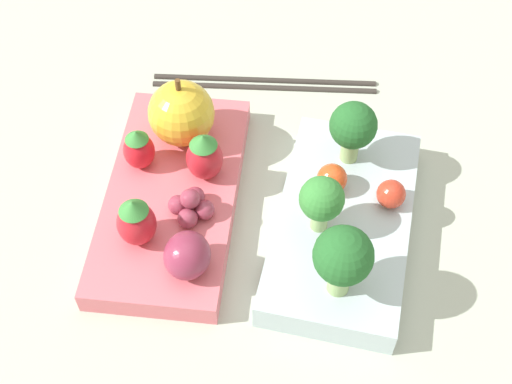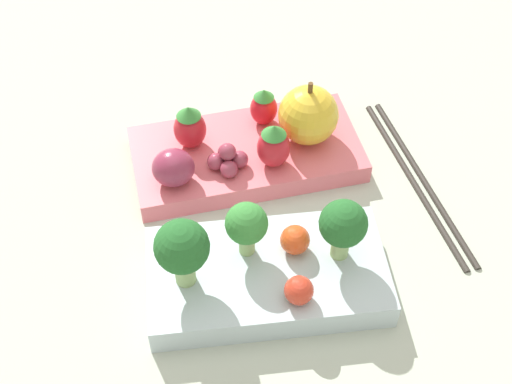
# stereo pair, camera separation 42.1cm
# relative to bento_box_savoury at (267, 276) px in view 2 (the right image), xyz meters

# --- Properties ---
(ground_plane) EXTENTS (4.00, 4.00, 0.00)m
(ground_plane) POSITION_rel_bento_box_savoury_xyz_m (-0.01, -0.07, -0.01)
(ground_plane) COLOR #ADB7A3
(bento_box_savoury) EXTENTS (0.19, 0.10, 0.03)m
(bento_box_savoury) POSITION_rel_bento_box_savoury_xyz_m (0.00, 0.00, 0.00)
(bento_box_savoury) COLOR silver
(bento_box_savoury) RESTS_ON ground_plane
(bento_box_fruit) EXTENTS (0.22, 0.12, 0.02)m
(bento_box_fruit) POSITION_rel_bento_box_savoury_xyz_m (-0.00, -0.14, -0.00)
(bento_box_fruit) COLOR #DB6670
(bento_box_fruit) RESTS_ON ground_plane
(broccoli_floret_0) EXTENTS (0.03, 0.03, 0.05)m
(broccoli_floret_0) POSITION_rel_bento_box_savoury_xyz_m (0.01, -0.02, 0.05)
(broccoli_floret_0) COLOR #93B770
(broccoli_floret_0) RESTS_ON bento_box_savoury
(broccoli_floret_1) EXTENTS (0.04, 0.04, 0.06)m
(broccoli_floret_1) POSITION_rel_bento_box_savoury_xyz_m (-0.06, -0.00, 0.05)
(broccoli_floret_1) COLOR #93B770
(broccoli_floret_1) RESTS_ON bento_box_savoury
(broccoli_floret_2) EXTENTS (0.04, 0.04, 0.06)m
(broccoli_floret_2) POSITION_rel_bento_box_savoury_xyz_m (0.06, 0.00, 0.05)
(broccoli_floret_2) COLOR #93B770
(broccoli_floret_2) RESTS_ON bento_box_savoury
(cherry_tomato_0) EXTENTS (0.02, 0.02, 0.02)m
(cherry_tomato_0) POSITION_rel_bento_box_savoury_xyz_m (-0.02, 0.03, 0.02)
(cherry_tomato_0) COLOR red
(cherry_tomato_0) RESTS_ON bento_box_savoury
(cherry_tomato_1) EXTENTS (0.02, 0.02, 0.02)m
(cherry_tomato_1) POSITION_rel_bento_box_savoury_xyz_m (-0.02, -0.01, 0.03)
(cherry_tomato_1) COLOR #DB4C1E
(cherry_tomato_1) RESTS_ON bento_box_savoury
(apple) EXTENTS (0.06, 0.06, 0.06)m
(apple) POSITION_rel_bento_box_savoury_xyz_m (-0.06, -0.14, 0.03)
(apple) COLOR gold
(apple) RESTS_ON bento_box_fruit
(strawberry_0) EXTENTS (0.03, 0.03, 0.05)m
(strawberry_0) POSITION_rel_bento_box_savoury_xyz_m (0.05, -0.15, 0.03)
(strawberry_0) COLOR red
(strawberry_0) RESTS_ON bento_box_fruit
(strawberry_1) EXTENTS (0.03, 0.03, 0.05)m
(strawberry_1) POSITION_rel_bento_box_savoury_xyz_m (-0.02, -0.12, 0.03)
(strawberry_1) COLOR red
(strawberry_1) RESTS_ON bento_box_fruit
(strawberry_2) EXTENTS (0.03, 0.03, 0.04)m
(strawberry_2) POSITION_rel_bento_box_savoury_xyz_m (-0.02, -0.17, 0.03)
(strawberry_2) COLOR red
(strawberry_2) RESTS_ON bento_box_fruit
(plum) EXTENTS (0.04, 0.03, 0.03)m
(plum) POSITION_rel_bento_box_savoury_xyz_m (0.07, -0.11, 0.02)
(plum) COLOR #892D47
(plum) RESTS_ON bento_box_fruit
(grape_cluster) EXTENTS (0.04, 0.04, 0.03)m
(grape_cluster) POSITION_rel_bento_box_savoury_xyz_m (0.02, -0.12, 0.02)
(grape_cluster) COLOR #93384C
(grape_cluster) RESTS_ON bento_box_fruit
(chopsticks_pair) EXTENTS (0.05, 0.21, 0.01)m
(chopsticks_pair) POSITION_rel_bento_box_savoury_xyz_m (-0.15, -0.09, -0.01)
(chopsticks_pair) COLOR #332D28
(chopsticks_pair) RESTS_ON ground_plane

